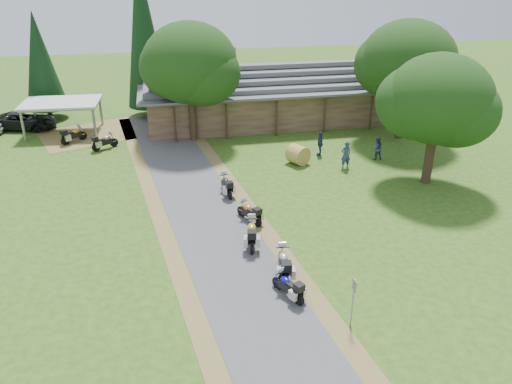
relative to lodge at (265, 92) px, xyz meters
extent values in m
plane|color=#2C4F16|center=(-6.00, -24.00, -2.45)|extent=(120.00, 120.00, 0.00)
plane|color=#434345|center=(-6.50, -20.00, -2.45)|extent=(51.95, 51.95, 0.00)
imported|color=black|center=(-20.14, 1.24, -1.38)|extent=(3.64, 6.01, 2.15)
imported|color=navy|center=(3.07, -11.95, -1.32)|extent=(0.68, 0.52, 2.26)
imported|color=navy|center=(5.81, -10.84, -1.47)|extent=(0.57, 0.42, 1.96)
imported|color=navy|center=(2.11, -9.31, -1.38)|extent=(0.63, 0.73, 2.14)
cylinder|color=olive|center=(0.13, -10.53, -1.79)|extent=(1.75, 1.70, 1.32)
cone|color=black|center=(-9.84, 3.04, 4.43)|extent=(3.72, 3.72, 13.76)
cone|color=black|center=(-18.65, 4.05, 2.12)|extent=(3.47, 3.47, 9.15)
camera|label=1|loc=(-8.98, -41.64, 10.85)|focal=35.00mm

